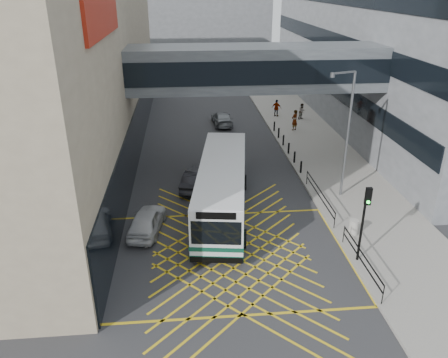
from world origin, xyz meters
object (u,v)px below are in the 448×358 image
object	(u,v)px
car_white	(147,221)
car_dark	(197,179)
traffic_light	(365,214)
street_lamp	(346,128)
bus	(222,186)
litter_bin	(353,227)
pedestrian_b	(302,111)
pedestrian_c	(277,108)
car_silver	(222,118)
pedestrian_a	(295,120)

from	to	relation	value
car_white	car_dark	distance (m)	6.29
traffic_light	street_lamp	xyz separation A→B (m)	(1.47, 7.38, 1.93)
bus	street_lamp	bearing A→B (deg)	17.40
car_dark	traffic_light	xyz separation A→B (m)	(7.80, -9.67, 2.18)
litter_bin	pedestrian_b	distance (m)	22.53
bus	car_white	size ratio (longest dim) A/B	2.74
street_lamp	pedestrian_c	size ratio (longest dim) A/B	4.63
bus	pedestrian_c	xyz separation A→B (m)	(7.45, 19.99, -0.72)
pedestrian_b	pedestrian_c	distance (m)	2.69
car_dark	litter_bin	size ratio (longest dim) A/B	4.86
bus	car_silver	bearing A→B (deg)	93.02
car_silver	pedestrian_c	size ratio (longest dim) A/B	2.47
car_white	pedestrian_a	size ratio (longest dim) A/B	2.24
bus	pedestrian_b	world-z (taller)	bus
traffic_light	pedestrian_c	bearing A→B (deg)	92.07
car_silver	pedestrian_c	distance (m)	6.20
car_white	litter_bin	bearing A→B (deg)	-178.70
street_lamp	litter_bin	world-z (taller)	street_lamp
bus	traffic_light	bearing A→B (deg)	-35.81
car_dark	pedestrian_b	bearing A→B (deg)	-111.20
traffic_light	pedestrian_a	bearing A→B (deg)	89.51
bus	traffic_light	size ratio (longest dim) A/B	2.89
street_lamp	pedestrian_c	distance (m)	19.07
litter_bin	pedestrian_b	world-z (taller)	pedestrian_b
car_dark	pedestrian_b	size ratio (longest dim) A/B	2.69
pedestrian_b	pedestrian_a	bearing A→B (deg)	-151.21
car_white	pedestrian_c	xyz separation A→B (m)	(11.93, 21.92, 0.34)
pedestrian_b	pedestrian_c	size ratio (longest dim) A/B	0.92
car_white	car_dark	xyz separation A→B (m)	(3.02, 5.52, -0.01)
traffic_light	litter_bin	size ratio (longest dim) A/B	4.63
litter_bin	car_white	bearing A→B (deg)	171.74
car_silver	litter_bin	xyz separation A→B (m)	(5.43, -21.69, -0.07)
car_silver	litter_bin	world-z (taller)	car_silver
litter_bin	car_dark	bearing A→B (deg)	139.62
pedestrian_b	pedestrian_c	world-z (taller)	pedestrian_c
street_lamp	pedestrian_b	world-z (taller)	street_lamp
car_dark	street_lamp	bearing A→B (deg)	-178.40
bus	car_silver	xyz separation A→B (m)	(1.56, 18.10, -1.08)
bus	pedestrian_a	size ratio (longest dim) A/B	6.13
car_silver	traffic_light	xyz separation A→B (m)	(4.78, -24.18, 2.18)
litter_bin	pedestrian_a	bearing A→B (deg)	86.31
car_silver	litter_bin	size ratio (longest dim) A/B	4.85
car_white	pedestrian_a	distance (m)	21.36
car_silver	pedestrian_a	bearing A→B (deg)	153.10
street_lamp	pedestrian_a	bearing A→B (deg)	70.07
litter_bin	pedestrian_c	distance (m)	23.59
traffic_light	pedestrian_c	distance (m)	26.16
car_white	pedestrian_b	size ratio (longest dim) A/B	2.70
street_lamp	pedestrian_b	size ratio (longest dim) A/B	5.03
car_dark	street_lamp	world-z (taller)	street_lamp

